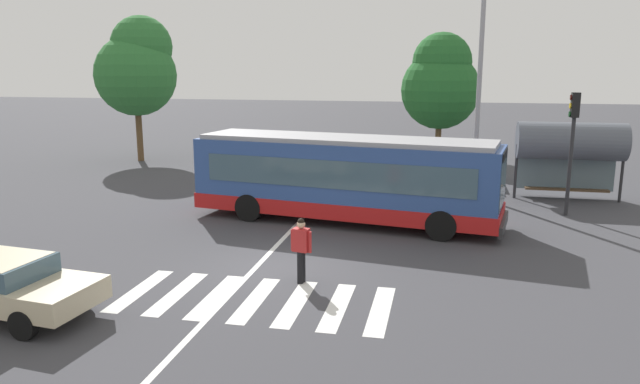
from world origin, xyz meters
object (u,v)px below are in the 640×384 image
city_transit_bus (345,178)px  bus_stop_shelter (571,143)px  pedestrian_crossing_street (301,247)px  background_tree_right (441,82)px  foreground_sedan (0,283)px  twin_arm_street_lamp (481,59)px  parked_car_champagne (305,163)px  background_tree_left (137,67)px  traffic_light_far_corner (573,134)px  parked_car_white (357,164)px  parked_car_charcoal (413,166)px  parked_car_blue (468,166)px

city_transit_bus → bus_stop_shelter: bearing=32.4°
pedestrian_crossing_street → background_tree_right: background_tree_right is taller
foreground_sedan → twin_arm_street_lamp: 19.32m
city_transit_bus → bus_stop_shelter: (8.49, 5.40, 0.83)m
parked_car_champagne → background_tree_left: background_tree_left is taller
bus_stop_shelter → background_tree_right: background_tree_right is taller
background_tree_left → traffic_light_far_corner: bearing=-21.9°
parked_car_white → parked_car_charcoal: size_ratio=1.01×
background_tree_right → twin_arm_street_lamp: bearing=-81.3°
parked_car_white → traffic_light_far_corner: bearing=-32.9°
parked_car_blue → traffic_light_far_corner: 7.25m
foreground_sedan → parked_car_charcoal: bearing=65.6°
twin_arm_street_lamp → pedestrian_crossing_street: bearing=-112.2°
parked_car_charcoal → city_transit_bus: bearing=-103.4°
bus_stop_shelter → parked_car_champagne: bearing=167.7°
pedestrian_crossing_street → twin_arm_street_lamp: (4.79, 11.76, 4.80)m
parked_car_white → bus_stop_shelter: (9.28, -2.91, 1.65)m
parked_car_blue → foreground_sedan: bearing=-120.4°
city_transit_bus → parked_car_blue: 9.75m
parked_car_blue → twin_arm_street_lamp: 5.92m
parked_car_blue → bus_stop_shelter: (3.92, -3.18, 1.65)m
pedestrian_crossing_street → background_tree_right: (3.10, 22.81, 3.60)m
parked_car_champagne → background_tree_left: bearing=161.8°
parked_car_blue → bus_stop_shelter: 5.31m
parked_car_charcoal → twin_arm_street_lamp: bearing=-45.3°
bus_stop_shelter → twin_arm_street_lamp: 5.04m
background_tree_left → parked_car_white: bearing=-13.5°
city_transit_bus → background_tree_right: background_tree_right is taller
parked_car_champagne → traffic_light_far_corner: size_ratio=0.99×
background_tree_right → foreground_sedan: bearing=-109.4°
parked_car_champagne → bus_stop_shelter: (11.83, -2.58, 1.65)m
foreground_sedan → background_tree_right: background_tree_right is taller
parked_car_blue → bus_stop_shelter: size_ratio=1.06×
parked_car_blue → parked_car_champagne: bearing=-175.7°
bus_stop_shelter → background_tree_left: bearing=164.8°
parked_car_blue → background_tree_right: background_tree_right is taller
pedestrian_crossing_street → parked_car_white: (-0.72, 14.65, -0.20)m
bus_stop_shelter → twin_arm_street_lamp: (-3.76, 0.03, 3.36)m
bus_stop_shelter → parked_car_white: bearing=162.6°
pedestrian_crossing_street → traffic_light_far_corner: (8.06, 8.95, 2.10)m
pedestrian_crossing_street → parked_car_champagne: size_ratio=0.38×
parked_car_charcoal → bus_stop_shelter: 7.30m
foreground_sedan → background_tree_left: (-7.89, 21.23, 4.68)m
city_transit_bus → traffic_light_far_corner: traffic_light_far_corner is taller
city_transit_bus → twin_arm_street_lamp: size_ratio=1.19×
pedestrian_crossing_street → parked_car_white: bearing=92.8°
parked_car_blue → parked_car_charcoal: bearing=-172.3°
city_transit_bus → twin_arm_street_lamp: twin_arm_street_lamp is taller
pedestrian_crossing_street → traffic_light_far_corner: 12.23m
parked_car_blue → background_tree_left: background_tree_left is taller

